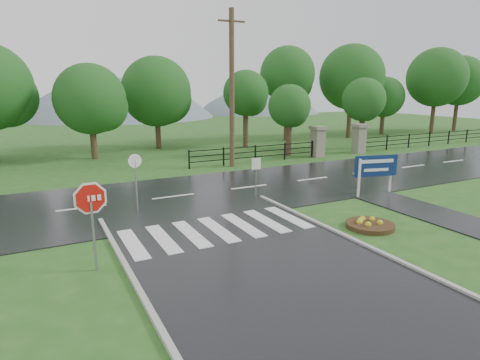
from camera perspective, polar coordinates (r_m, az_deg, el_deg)
ground at (r=10.42m, az=8.60°, el=-15.61°), size 120.00×120.00×0.00m
main_road at (r=18.85m, az=-9.44°, el=-2.46°), size 90.00×8.00×0.04m
walkway at (r=18.68m, az=22.77°, el=-3.47°), size 2.20×11.00×0.04m
crosswalk at (r=14.37m, az=-3.19°, el=-6.99°), size 6.50×2.80×0.02m
pillar_west at (r=30.02m, az=11.00°, el=5.50°), size 1.00×1.00×2.24m
pillar_east at (r=32.63m, az=16.57°, el=5.78°), size 1.00×1.00×2.24m
fence_west at (r=27.17m, az=2.20°, el=3.99°), size 9.58×0.08×1.20m
fence_east at (r=40.83m, az=27.56°, el=5.57°), size 20.58×0.08×1.20m
hills at (r=75.72m, az=-19.51°, el=-3.50°), size 102.00×48.00×48.00m
treeline at (r=32.39m, az=-15.49°, el=3.69°), size 83.20×5.20×10.00m
stop_sign at (r=11.48m, az=-20.42°, el=-3.50°), size 1.19×0.13×2.68m
estate_billboard at (r=19.75m, az=18.76°, el=1.64°), size 2.13×0.57×1.91m
flower_bed at (r=15.37m, az=18.00°, el=-6.02°), size 1.72×1.72×0.34m
reg_sign_small at (r=17.99m, az=2.31°, el=1.47°), size 0.42×0.09×1.91m
reg_sign_round at (r=16.71m, az=-14.61°, el=0.58°), size 0.55×0.10×2.39m
utility_pole_east at (r=25.46m, az=-1.17°, el=12.79°), size 1.71×0.32×9.60m
entrance_tree_left at (r=30.10m, az=7.06°, el=10.34°), size 3.13×3.13×5.24m
entrance_tree_right at (r=34.67m, az=17.18°, el=10.82°), size 3.50×3.50×5.78m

